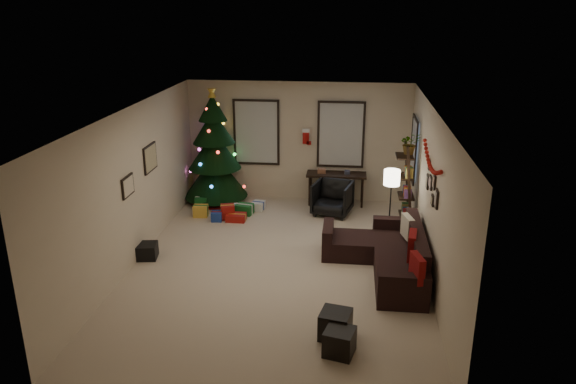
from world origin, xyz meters
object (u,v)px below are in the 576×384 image
object	(u,v)px
desk_chair	(332,198)
bookshelf	(407,190)
christmas_tree	(215,154)
sofa	(388,255)
desk	(336,177)

from	to	relation	value
desk_chair	bookshelf	bearing A→B (deg)	-14.62
christmas_tree	bookshelf	xyz separation A→B (m)	(4.15, -1.31, -0.23)
christmas_tree	sofa	world-z (taller)	christmas_tree
desk	desk_chair	distance (m)	0.71
christmas_tree	bookshelf	world-z (taller)	christmas_tree
bookshelf	desk	bearing A→B (deg)	134.51
desk	christmas_tree	bearing A→B (deg)	-177.37
desk	bookshelf	bearing A→B (deg)	-45.49
sofa	christmas_tree	bearing A→B (deg)	140.92
christmas_tree	desk	world-z (taller)	christmas_tree
sofa	desk_chair	xyz separation A→B (m)	(-1.04, 2.50, 0.10)
sofa	desk	size ratio (longest dim) A/B	1.84
christmas_tree	bookshelf	bearing A→B (deg)	-17.57
bookshelf	sofa	bearing A→B (deg)	-104.06
christmas_tree	desk_chair	world-z (taller)	christmas_tree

